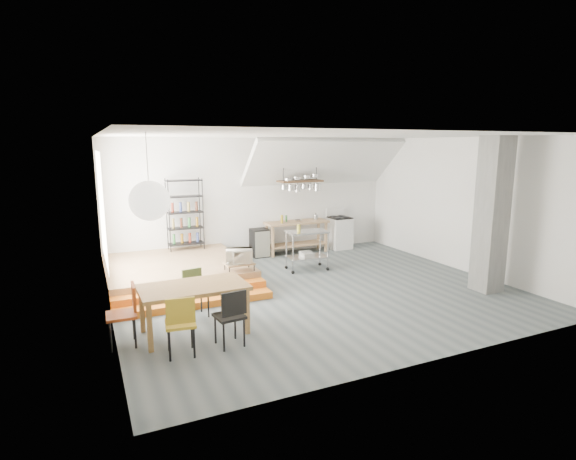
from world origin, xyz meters
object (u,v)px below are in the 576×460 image
rolling_cart (307,245)px  dining_table (193,291)px  stove (339,232)px  mini_fridge (260,243)px

rolling_cart → dining_table: bearing=-137.4°
stove → mini_fridge: stove is taller
stove → rolling_cart: (-1.93, -1.69, 0.15)m
dining_table → mini_fridge: bearing=56.1°
rolling_cart → stove: bearing=46.3°
stove → dining_table: bearing=-141.0°
dining_table → mini_fridge: 5.17m
rolling_cart → mini_fridge: (-0.57, 1.74, -0.25)m
rolling_cart → mini_fridge: 1.84m
mini_fridge → rolling_cart: bearing=-71.9°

